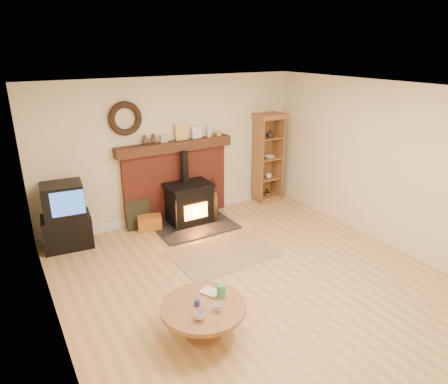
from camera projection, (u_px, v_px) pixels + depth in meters
ground at (258, 284)px, 5.51m from camera, size 5.50×5.50×0.00m
room_shell at (256, 163)px, 4.98m from camera, size 5.02×5.52×2.61m
chimney_breast at (176, 177)px, 7.38m from camera, size 2.20×0.22×1.78m
wood_stove at (190, 204)px, 7.25m from camera, size 1.40×1.00×1.32m
area_rug at (223, 254)px, 6.29m from camera, size 1.58×1.10×0.01m
tv_unit at (66, 217)px, 6.35m from camera, size 0.79×0.59×1.08m
curio_cabinet at (267, 158)px, 8.21m from camera, size 0.59×0.42×1.82m
firelog_box at (150, 223)px, 7.09m from camera, size 0.47×0.37×0.26m
leaning_painting at (139, 215)px, 7.09m from camera, size 0.44×0.12×0.53m
fire_tools at (214, 207)px, 7.83m from camera, size 0.16×0.16×0.70m
coffee_table at (204, 311)px, 4.41m from camera, size 0.95×0.95×0.57m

